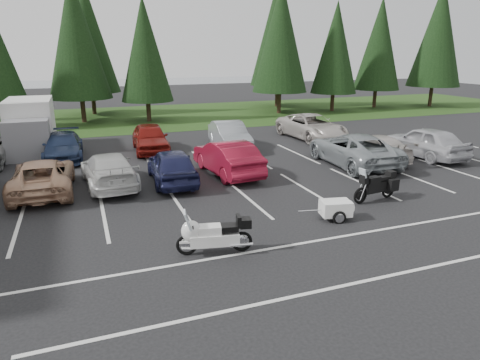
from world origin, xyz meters
name	(u,v)px	position (x,y,z in m)	size (l,w,h in m)	color
ground	(244,207)	(0.00, 0.00, 0.00)	(120.00, 120.00, 0.00)	black
grass_strip	(145,117)	(0.00, 24.00, 0.01)	(80.00, 16.00, 0.01)	#203D13
lake_water	(140,88)	(4.00, 55.00, 0.00)	(70.00, 50.00, 0.02)	slate
box_truck	(30,127)	(-8.00, 12.50, 1.45)	(2.40, 5.60, 2.90)	silver
stall_markings	(226,191)	(0.00, 2.00, 0.00)	(32.00, 16.00, 0.01)	silver
conifer_4	(76,37)	(-5.00, 22.90, 6.53)	(4.80, 4.80, 11.17)	#332316
conifer_5	(145,50)	(0.00, 21.60, 5.63)	(4.14, 4.14, 9.63)	#332316
conifer_6	(281,37)	(12.00, 22.10, 6.71)	(4.93, 4.93, 11.48)	#332316
conifer_7	(336,48)	(17.50, 21.80, 5.81)	(4.27, 4.27, 9.94)	#332316
conifer_8	(379,44)	(23.00, 22.60, 6.17)	(4.53, 4.53, 10.56)	#332316
conifer_9	(438,35)	(29.00, 21.30, 7.07)	(5.19, 5.19, 12.10)	#332316
conifer_back_b	(87,36)	(-4.00, 27.50, 6.77)	(4.97, 4.97, 11.58)	#332316
conifer_back_c	(278,30)	(14.00, 26.80, 7.49)	(5.50, 5.50, 12.81)	#332316
car_near_2	(43,176)	(-6.97, 4.45, 0.69)	(2.29, 4.96, 1.38)	#A77E61
car_near_3	(109,170)	(-4.41, 4.48, 0.71)	(1.98, 4.87, 1.41)	silver
car_near_4	(172,166)	(-1.80, 4.01, 0.76)	(1.79, 4.44, 1.51)	#1B1D43
car_near_5	(227,157)	(0.88, 4.44, 0.80)	(1.68, 4.83, 1.59)	maroon
car_near_6	(353,149)	(7.35, 3.84, 0.80)	(2.65, 5.75, 1.60)	gray
car_near_7	(375,147)	(9.00, 4.27, 0.67)	(1.87, 4.61, 1.34)	beige
car_near_8	(425,142)	(11.93, 3.85, 0.83)	(1.97, 4.89, 1.67)	#B3B4B9
car_far_1	(63,146)	(-6.30, 10.23, 0.69)	(1.92, 4.73, 1.37)	#1A2743
car_far_2	(150,138)	(-1.69, 10.46, 0.78)	(1.85, 4.60, 1.57)	maroon
car_far_3	(230,136)	(2.77, 9.50, 0.78)	(1.65, 4.74, 1.56)	gray
car_far_4	(312,127)	(8.78, 10.47, 0.79)	(2.62, 5.68, 1.58)	beige
touring_motorcycle	(214,232)	(-2.12, -3.18, 0.66)	(2.39, 0.74, 1.33)	white
cargo_trailer	(335,210)	(2.49, -2.18, 0.34)	(1.45, 0.82, 0.67)	white
adventure_motorcycle	(375,183)	(4.95, -1.07, 0.70)	(2.29, 0.80, 1.40)	black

